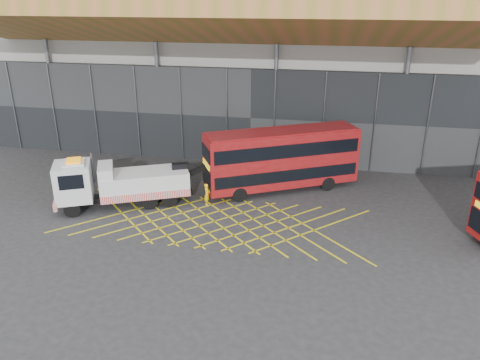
# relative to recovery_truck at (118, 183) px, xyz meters

# --- Properties ---
(ground_plane) EXTENTS (120.00, 120.00, 0.00)m
(ground_plane) POSITION_rel_recovery_truck_xyz_m (5.39, -1.09, -1.69)
(ground_plane) COLOR #29292B
(road_markings) EXTENTS (19.96, 7.16, 0.01)m
(road_markings) POSITION_rel_recovery_truck_xyz_m (6.99, -1.09, -1.69)
(road_markings) COLOR yellow
(road_markings) RESTS_ON ground_plane
(construction_building) EXTENTS (55.00, 23.97, 18.00)m
(construction_building) POSITION_rel_recovery_truck_xyz_m (7.31, 17.30, 7.28)
(construction_building) COLOR gray
(construction_building) RESTS_ON ground_plane
(recovery_truck) EXTENTS (10.10, 6.00, 3.66)m
(recovery_truck) POSITION_rel_recovery_truck_xyz_m (0.00, 0.00, 0.00)
(recovery_truck) COLOR black
(recovery_truck) RESTS_ON ground_plane
(bus_towed) EXTENTS (11.18, 7.60, 4.60)m
(bus_towed) POSITION_rel_recovery_truck_xyz_m (10.60, 4.94, 0.86)
(bus_towed) COLOR maroon
(bus_towed) RESTS_ON ground_plane
(worker) EXTENTS (0.41, 0.59, 1.53)m
(worker) POSITION_rel_recovery_truck_xyz_m (5.87, 1.37, -0.93)
(worker) COLOR yellow
(worker) RESTS_ON ground_plane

